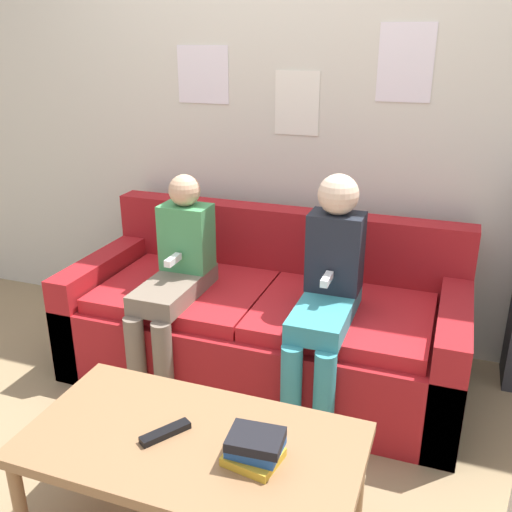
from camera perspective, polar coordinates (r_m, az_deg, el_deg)
The scene contains 8 objects.
ground_plane at distance 2.62m, azimuth -3.14°, elevation -17.22°, with size 10.00×10.00×0.00m, color #937A56.
wall_back at distance 3.07m, azimuth 4.30°, elevation 15.01°, with size 8.00×0.06×2.60m.
couch at distance 2.90m, azimuth 0.93°, elevation -6.80°, with size 1.92×0.85×0.78m.
coffee_table at distance 1.95m, azimuth -6.42°, elevation -18.73°, with size 1.09×0.57×0.42m.
person_left at distance 2.74m, azimuth -8.11°, elevation -1.87°, with size 0.24×0.58×1.02m.
person_right at distance 2.50m, azimuth 7.17°, elevation -3.16°, with size 0.24×0.58×1.08m.
tv_remote at distance 1.94m, azimuth -9.05°, elevation -17.04°, with size 0.13×0.16×0.02m.
book_stack at distance 1.81m, azimuth -0.11°, elevation -18.58°, with size 0.18×0.16×0.09m.
Camera 1 is at (0.83, -1.88, 1.62)m, focal length 40.00 mm.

